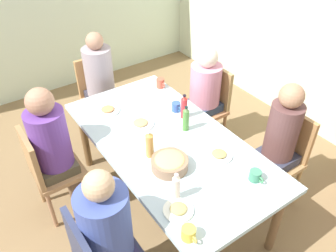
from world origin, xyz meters
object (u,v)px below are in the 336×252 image
object	(u,v)px
chair_1	(99,92)
plate_2	(108,110)
person_0	(108,229)
bottle_2	(176,187)
person_3	(280,138)
cup_2	(255,176)
cup_0	(176,107)
chair_2	(210,103)
person_1	(100,78)
person_4	(52,143)
bottle_0	(186,119)
plate_1	(219,155)
bowl_0	(170,163)
cup_1	(189,233)
plate_3	(141,124)
dining_table	(168,147)
bottle_1	(184,107)
cup_3	(160,83)
plate_0	(178,210)
chair_3	(282,153)
chair_4	(48,169)
bottle_3	(150,144)
person_2	(204,89)

from	to	relation	value
chair_1	plate_2	distance (m)	0.78
person_0	bottle_2	xyz separation A→B (m)	(0.03, 0.50, 0.11)
person_3	cup_2	xyz separation A→B (m)	(0.22, -0.53, 0.06)
plate_2	cup_0	world-z (taller)	cup_0
person_0	chair_2	distance (m)	1.97
person_1	person_4	world-z (taller)	person_4
cup_0	bottle_0	size ratio (longest dim) A/B	0.49
plate_1	cup_2	xyz separation A→B (m)	(0.33, 0.05, 0.03)
bowl_0	cup_1	size ratio (longest dim) A/B	2.19
plate_2	plate_3	size ratio (longest dim) A/B	0.94
person_1	cup_1	distance (m)	2.15
dining_table	bottle_1	bearing A→B (deg)	122.12
person_1	person_4	size ratio (longest dim) A/B	0.98
person_1	cup_3	distance (m)	0.68
person_0	cup_3	size ratio (longest dim) A/B	10.55
plate_0	cup_0	size ratio (longest dim) A/B	1.76
plate_3	bowl_0	bearing A→B (deg)	-9.42
bowl_0	plate_3	bearing A→B (deg)	170.58
bottle_2	cup_2	bearing A→B (deg)	71.68
cup_2	bottle_0	size ratio (longest dim) A/B	0.52
chair_3	chair_4	world-z (taller)	same
chair_1	cup_0	bearing A→B (deg)	16.15
person_4	plate_1	distance (m)	1.34
plate_0	cup_2	distance (m)	0.62
person_1	cup_2	size ratio (longest dim) A/B	10.20
plate_1	bottle_2	size ratio (longest dim) A/B	0.93
bottle_3	person_4	bearing A→B (deg)	-134.37
chair_3	person_1	bearing A→B (deg)	-153.44
person_1	person_4	xyz separation A→B (m)	(0.78, -0.80, 0.02)
bowl_0	bottle_3	xyz separation A→B (m)	(-0.20, -0.05, 0.06)
chair_3	cup_2	bearing A→B (deg)	-70.53
plate_1	cup_2	size ratio (longest dim) A/B	1.71
cup_2	cup_0	bearing A→B (deg)	177.55
chair_1	plate_3	size ratio (longest dim) A/B	3.91
person_0	cup_3	world-z (taller)	person_0
person_3	person_4	bearing A→B (deg)	-121.86
dining_table	plate_0	distance (m)	0.73
plate_1	person_0	bearing A→B (deg)	-83.63
person_2	plate_0	bearing A→B (deg)	-45.65
chair_1	cup_3	xyz separation A→B (m)	(0.63, 0.42, 0.28)
dining_table	person_3	xyz separation A→B (m)	(0.49, 0.79, 0.06)
person_3	bowl_0	distance (m)	0.99
chair_1	bottle_3	bearing A→B (deg)	-8.66
cup_2	bottle_0	bearing A→B (deg)	-175.76
cup_0	bottle_3	bearing A→B (deg)	-54.07
chair_4	plate_3	bearing A→B (deg)	77.26
cup_1	bottle_0	distance (m)	1.07
chair_1	bottle_0	xyz separation A→B (m)	(1.33, 0.21, 0.34)
dining_table	bowl_0	bearing A→B (deg)	-32.49
person_0	cup_2	xyz separation A→B (m)	(0.22, 1.06, 0.04)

